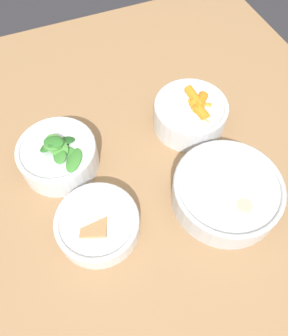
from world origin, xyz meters
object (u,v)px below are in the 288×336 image
object	(u,v)px
bowl_greens	(59,155)
bowl_cookies	(97,224)
bowl_carrots	(190,113)
bowl_beans_hotdog	(226,192)

from	to	relation	value
bowl_greens	bowl_cookies	distance (m)	0.16
bowl_greens	bowl_cookies	size ratio (longest dim) A/B	1.03
bowl_carrots	bowl_beans_hotdog	bearing A→B (deg)	-5.75
bowl_carrots	bowl_greens	distance (m)	0.28
bowl_carrots	bowl_greens	world-z (taller)	bowl_greens
bowl_greens	bowl_beans_hotdog	world-z (taller)	bowl_greens
bowl_carrots	bowl_greens	bearing A→B (deg)	-90.74
bowl_carrots	bowl_beans_hotdog	world-z (taller)	bowl_carrots
bowl_carrots	bowl_beans_hotdog	distance (m)	0.19
bowl_greens	bowl_beans_hotdog	xyz separation A→B (m)	(0.19, 0.26, -0.01)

